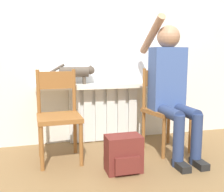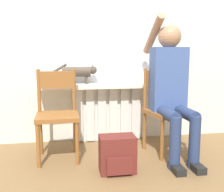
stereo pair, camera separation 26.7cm
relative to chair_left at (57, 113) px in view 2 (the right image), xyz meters
name	(u,v)px [view 2 (the right image)]	position (x,y,z in m)	size (l,w,h in m)	color
ground_plane	(130,188)	(0.55, -0.70, -0.44)	(12.00, 12.00, 0.00)	brown
wall_with_window	(106,23)	(0.55, 0.53, 0.91)	(7.00, 0.06, 2.70)	silver
radiator	(107,114)	(0.55, 0.45, -0.13)	(0.80, 0.08, 0.63)	silver
windowsill	(108,86)	(0.55, 0.39, 0.21)	(1.53, 0.22, 0.05)	white
window_glass	(106,29)	(0.55, 0.49, 0.84)	(1.47, 0.01, 1.22)	white
chair_left	(57,113)	(0.00, 0.00, 0.00)	(0.40, 0.40, 0.85)	brown
chair_right	(166,109)	(1.09, 0.00, 0.00)	(0.47, 0.47, 0.85)	brown
person	(171,84)	(1.10, -0.10, 0.27)	(0.36, 0.97, 1.39)	navy
cat	(78,72)	(0.22, 0.38, 0.37)	(0.52, 0.11, 0.23)	#4C4238
backpack	(117,154)	(0.51, -0.42, -0.29)	(0.30, 0.22, 0.32)	maroon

